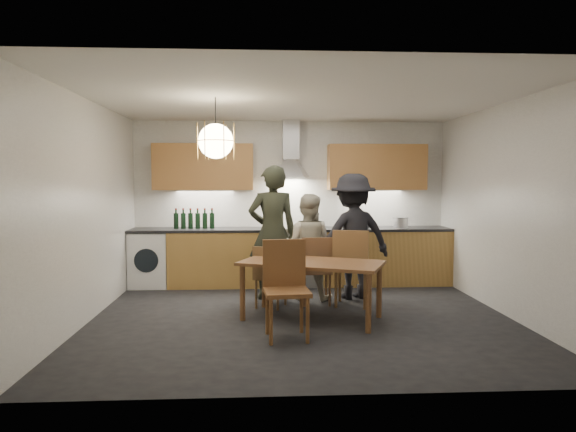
{
  "coord_description": "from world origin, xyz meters",
  "views": [
    {
      "loc": [
        -0.5,
        -6.06,
        1.65
      ],
      "look_at": [
        -0.14,
        0.4,
        1.2
      ],
      "focal_mm": 32.0,
      "sensor_mm": 36.0,
      "label": 1
    }
  ],
  "objects": [
    {
      "name": "dining_table",
      "position": [
        0.11,
        -0.07,
        0.61
      ],
      "size": [
        1.83,
        1.39,
        0.69
      ],
      "rotation": [
        0.0,
        0.0,
        -0.4
      ],
      "color": "brown",
      "rests_on": "ground"
    },
    {
      "name": "range_stove",
      "position": [
        0.0,
        1.94,
        0.44
      ],
      "size": [
        0.9,
        0.6,
        0.92
      ],
      "color": "silver",
      "rests_on": "ground"
    },
    {
      "name": "chair_back_left",
      "position": [
        -0.38,
        0.47,
        0.46
      ],
      "size": [
        0.48,
        0.48,
        0.81
      ],
      "rotation": [
        0.0,
        0.0,
        2.76
      ],
      "color": "brown",
      "rests_on": "ground"
    },
    {
      "name": "chair_back_mid",
      "position": [
        0.25,
        0.62,
        0.52
      ],
      "size": [
        0.42,
        0.42,
        0.91
      ],
      "rotation": [
        0.0,
        0.0,
        3.15
      ],
      "color": "brown",
      "rests_on": "ground"
    },
    {
      "name": "chair_back_right",
      "position": [
        0.69,
        0.47,
        0.58
      ],
      "size": [
        0.57,
        0.57,
        1.01
      ],
      "rotation": [
        0.0,
        0.0,
        2.85
      ],
      "color": "brown",
      "rests_on": "ground"
    },
    {
      "name": "person_mid",
      "position": [
        0.16,
        1.0,
        0.73
      ],
      "size": [
        0.85,
        0.75,
        1.47
      ],
      "primitive_type": "imported",
      "rotation": [
        0.0,
        0.0,
        2.83
      ],
      "color": "beige",
      "rests_on": "ground"
    },
    {
      "name": "ground",
      "position": [
        0.0,
        0.0,
        0.0
      ],
      "size": [
        5.0,
        5.0,
        0.0
      ],
      "primitive_type": "plane",
      "color": "black",
      "rests_on": "ground"
    },
    {
      "name": "chair_front",
      "position": [
        -0.23,
        -0.72,
        0.58
      ],
      "size": [
        0.5,
        0.5,
        1.02
      ],
      "rotation": [
        0.0,
        0.0,
        0.08
      ],
      "color": "brown",
      "rests_on": "ground"
    },
    {
      "name": "counter_run",
      "position": [
        0.02,
        1.95,
        0.45
      ],
      "size": [
        5.0,
        0.62,
        0.9
      ],
      "color": "tan",
      "rests_on": "ground"
    },
    {
      "name": "wall_fixtures",
      "position": [
        0.0,
        2.07,
        1.87
      ],
      "size": [
        4.3,
        0.54,
        1.1
      ],
      "color": "tan",
      "rests_on": "ground"
    },
    {
      "name": "person_right",
      "position": [
        0.8,
        1.0,
        0.87
      ],
      "size": [
        1.26,
        0.92,
        1.74
      ],
      "primitive_type": "imported",
      "rotation": [
        0.0,
        0.0,
        3.41
      ],
      "color": "black",
      "rests_on": "ground"
    },
    {
      "name": "mixing_bowl",
      "position": [
        1.12,
        1.92,
        0.94
      ],
      "size": [
        0.33,
        0.33,
        0.08
      ],
      "primitive_type": "imported",
      "rotation": [
        0.0,
        0.0,
        0.04
      ],
      "color": "silver",
      "rests_on": "counter_run"
    },
    {
      "name": "person_left",
      "position": [
        -0.32,
        1.04,
        0.93
      ],
      "size": [
        0.73,
        0.53,
        1.86
      ],
      "primitive_type": "imported",
      "rotation": [
        0.0,
        0.0,
        3.27
      ],
      "color": "black",
      "rests_on": "ground"
    },
    {
      "name": "stock_pot",
      "position": [
        1.73,
        1.9,
        0.98
      ],
      "size": [
        0.3,
        0.3,
        0.16
      ],
      "primitive_type": "cylinder",
      "rotation": [
        0.0,
        0.0,
        -0.39
      ],
      "color": "silver",
      "rests_on": "counter_run"
    },
    {
      "name": "room_shell",
      "position": [
        0.0,
        0.0,
        1.71
      ],
      "size": [
        5.02,
        4.52,
        2.61
      ],
      "color": "white",
      "rests_on": "ground"
    },
    {
      "name": "wine_bottles",
      "position": [
        -1.52,
        1.96,
        1.06
      ],
      "size": [
        0.63,
        0.07,
        0.31
      ],
      "color": "black",
      "rests_on": "counter_run"
    },
    {
      "name": "pendant_lamp",
      "position": [
        -1.0,
        -0.1,
        2.1
      ],
      "size": [
        0.43,
        0.43,
        0.7
      ],
      "color": "black",
      "rests_on": "ground"
    }
  ]
}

